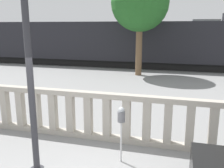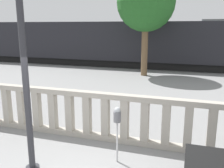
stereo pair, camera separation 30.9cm
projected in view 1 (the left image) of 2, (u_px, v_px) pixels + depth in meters
balustrade at (107, 117)px, 6.73m from camera, size 13.72×0.24×1.34m
parking_meter at (121, 119)px, 5.55m from camera, size 0.17×0.17×1.33m
train_near at (91, 42)px, 20.00m from camera, size 25.99×3.19×3.97m
train_far at (116, 37)px, 32.57m from camera, size 25.30×3.10×3.82m
tree_left at (140, 3)px, 14.99m from camera, size 3.51×3.51×6.21m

